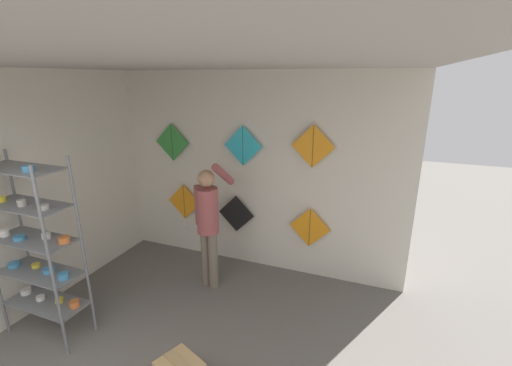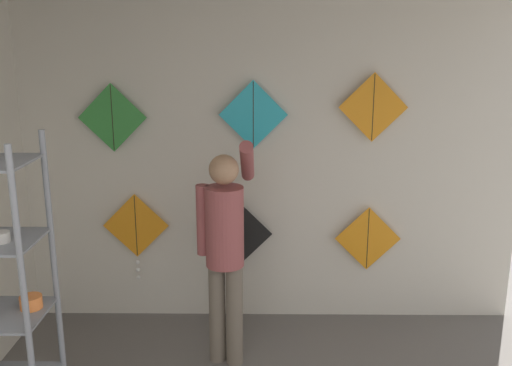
# 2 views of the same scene
# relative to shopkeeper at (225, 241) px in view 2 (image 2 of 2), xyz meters

# --- Properties ---
(back_panel) EXTENTS (4.57, 0.06, 2.80)m
(back_panel) POSITION_rel_shopkeeper_xyz_m (0.15, 0.78, 0.43)
(back_panel) COLOR beige
(back_panel) RESTS_ON ground
(shopkeeper) EXTENTS (0.42, 0.54, 1.72)m
(shopkeeper) POSITION_rel_shopkeeper_xyz_m (0.00, 0.00, 0.00)
(shopkeeper) COLOR #726656
(shopkeeper) RESTS_ON ground
(kite_0) EXTENTS (0.56, 0.04, 0.77)m
(kite_0) POSITION_rel_shopkeeper_xyz_m (-0.81, 0.69, -0.16)
(kite_0) COLOR orange
(kite_1) EXTENTS (0.56, 0.01, 0.56)m
(kite_1) POSITION_rel_shopkeeper_xyz_m (0.08, 0.69, -0.19)
(kite_1) COLOR black
(kite_2) EXTENTS (0.56, 0.01, 0.56)m
(kite_2) POSITION_rel_shopkeeper_xyz_m (1.17, 0.69, -0.23)
(kite_2) COLOR orange
(kite_3) EXTENTS (0.56, 0.01, 0.56)m
(kite_3) POSITION_rel_shopkeeper_xyz_m (-0.95, 0.69, 0.81)
(kite_3) COLOR #338C38
(kite_4) EXTENTS (0.56, 0.01, 0.56)m
(kite_4) POSITION_rel_shopkeeper_xyz_m (0.20, 0.69, 0.83)
(kite_4) COLOR #28B2C6
(kite_5) EXTENTS (0.56, 0.01, 0.56)m
(kite_5) POSITION_rel_shopkeeper_xyz_m (1.16, 0.69, 0.89)
(kite_5) COLOR orange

